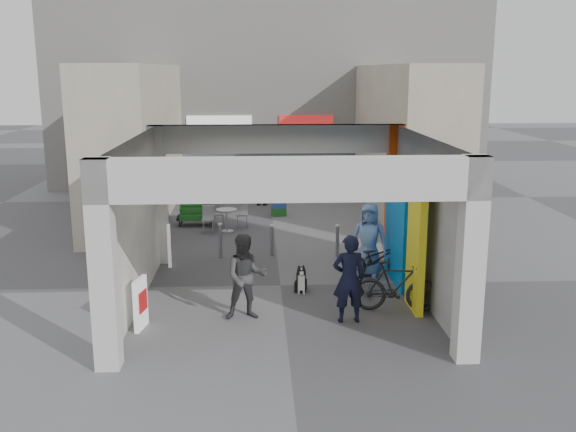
{
  "coord_description": "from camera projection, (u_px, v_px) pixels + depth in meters",
  "views": [
    {
      "loc": [
        -0.52,
        -13.99,
        4.83
      ],
      "look_at": [
        0.22,
        1.0,
        1.4
      ],
      "focal_mm": 40.0,
      "sensor_mm": 36.0,
      "label": 1
    }
  ],
  "objects": [
    {
      "name": "border_collie",
      "position": [
        301.0,
        281.0,
        14.22
      ],
      "size": [
        0.24,
        0.47,
        0.65
      ],
      "rotation": [
        0.0,
        0.0,
        -0.22
      ],
      "color": "black",
      "rests_on": "ground"
    },
    {
      "name": "cafe_set",
      "position": [
        224.0,
        220.0,
        19.84
      ],
      "size": [
        1.37,
        1.11,
        0.83
      ],
      "rotation": [
        0.0,
        0.0,
        -0.03
      ],
      "color": "#A7A7AC",
      "rests_on": "ground"
    },
    {
      "name": "man_crates",
      "position": [
        262.0,
        184.0,
        23.26
      ],
      "size": [
        1.01,
        0.63,
        1.61
      ],
      "primitive_type": "imported",
      "rotation": [
        0.0,
        0.0,
        2.86
      ],
      "color": "black",
      "rests_on": "ground"
    },
    {
      "name": "bollard_right",
      "position": [
        337.0,
        241.0,
        16.86
      ],
      "size": [
        0.09,
        0.09,
        0.85
      ],
      "primitive_type": "cylinder",
      "color": "gray",
      "rests_on": "ground"
    },
    {
      "name": "advert_board_near",
      "position": [
        141.0,
        303.0,
        12.16
      ],
      "size": [
        0.19,
        0.55,
        1.0
      ],
      "rotation": [
        0.0,
        0.0,
        -0.2
      ],
      "color": "white",
      "rests_on": "ground"
    },
    {
      "name": "man_with_dog",
      "position": [
        349.0,
        279.0,
        12.42
      ],
      "size": [
        0.67,
        0.46,
        1.76
      ],
      "primitive_type": "imported",
      "rotation": [
        0.0,
        0.0,
        3.21
      ],
      "color": "black",
      "rests_on": "ground"
    },
    {
      "name": "plaza_bldg_right",
      "position": [
        405.0,
        140.0,
        21.68
      ],
      "size": [
        2.0,
        9.0,
        5.0
      ],
      "primitive_type": "cube",
      "color": "#B6AB96",
      "rests_on": "ground"
    },
    {
      "name": "bicycle_rear",
      "position": [
        396.0,
        286.0,
        13.05
      ],
      "size": [
        1.81,
        0.69,
        1.06
      ],
      "primitive_type": "imported",
      "rotation": [
        0.0,
        0.0,
        1.46
      ],
      "color": "black",
      "rests_on": "ground"
    },
    {
      "name": "white_van",
      "position": [
        347.0,
        180.0,
        24.89
      ],
      "size": [
        4.15,
        2.56,
        1.32
      ],
      "primitive_type": "imported",
      "rotation": [
        0.0,
        0.0,
        1.29
      ],
      "color": "white",
      "rests_on": "ground"
    },
    {
      "name": "produce_stand",
      "position": [
        196.0,
        216.0,
        20.38
      ],
      "size": [
        1.18,
        0.64,
        0.78
      ],
      "rotation": [
        0.0,
        0.0,
        0.2
      ],
      "color": "black",
      "rests_on": "ground"
    },
    {
      "name": "bollard_center",
      "position": [
        272.0,
        241.0,
        16.99
      ],
      "size": [
        0.09,
        0.09,
        0.82
      ],
      "primitive_type": "cylinder",
      "color": "gray",
      "rests_on": "ground"
    },
    {
      "name": "man_back_turned",
      "position": [
        246.0,
        277.0,
        12.59
      ],
      "size": [
        0.89,
        0.72,
        1.72
      ],
      "primitive_type": "imported",
      "rotation": [
        0.0,
        0.0,
        0.09
      ],
      "color": "#38393B",
      "rests_on": "ground"
    },
    {
      "name": "far_building",
      "position": [
        268.0,
        90.0,
        27.46
      ],
      "size": [
        18.0,
        4.08,
        8.0
      ],
      "color": "beige",
      "rests_on": "ground"
    },
    {
      "name": "bicycle_front",
      "position": [
        377.0,
        258.0,
        15.16
      ],
      "size": [
        1.92,
        1.18,
        0.95
      ],
      "primitive_type": "imported",
      "rotation": [
        0.0,
        0.0,
        1.9
      ],
      "color": "black",
      "rests_on": "ground"
    },
    {
      "name": "arcade_canopy",
      "position": [
        307.0,
        193.0,
        13.43
      ],
      "size": [
        6.4,
        6.45,
        6.4
      ],
      "color": "beige",
      "rests_on": "ground"
    },
    {
      "name": "man_elderly",
      "position": [
        369.0,
        240.0,
        15.26
      ],
      "size": [
        0.99,
        0.79,
        1.76
      ],
      "primitive_type": "imported",
      "rotation": [
        0.0,
        0.0,
        -0.29
      ],
      "color": "#6184BE",
      "rests_on": "ground"
    },
    {
      "name": "plaza_bldg_left",
      "position": [
        136.0,
        142.0,
        21.25
      ],
      "size": [
        2.0,
        9.0,
        5.0
      ],
      "primitive_type": "cube",
      "color": "#B6AB96",
      "rests_on": "ground"
    },
    {
      "name": "advert_board_far",
      "position": [
        169.0,
        245.0,
        16.18
      ],
      "size": [
        0.17,
        0.56,
        1.0
      ],
      "rotation": [
        0.0,
        0.0,
        0.15
      ],
      "color": "white",
      "rests_on": "ground"
    },
    {
      "name": "crate_stack",
      "position": [
        279.0,
        208.0,
        21.7
      ],
      "size": [
        0.52,
        0.45,
        0.56
      ],
      "rotation": [
        0.0,
        0.0,
        0.25
      ],
      "color": "#19571D",
      "rests_on": "ground"
    },
    {
      "name": "ground",
      "position": [
        280.0,
        285.0,
        14.72
      ],
      "size": [
        90.0,
        90.0,
        0.0
      ],
      "primitive_type": "plane",
      "color": "#5E5F64",
      "rests_on": "ground"
    },
    {
      "name": "bollard_left",
      "position": [
        220.0,
        241.0,
        16.8
      ],
      "size": [
        0.09,
        0.09,
        0.91
      ],
      "primitive_type": "cylinder",
      "color": "gray",
      "rests_on": "ground"
    }
  ]
}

